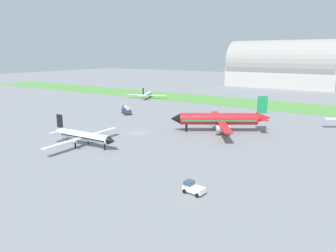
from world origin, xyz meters
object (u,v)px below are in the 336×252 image
Objects in this scene: airplane_foreground_turboprop at (83,136)px; airplane_midfield_jet at (221,119)px; pushback_tug_midfield at (193,188)px; fuel_truck_near_gate at (126,110)px; airplane_taxiing_turboprop at (147,94)px.

airplane_midfield_jet is (21.93, 32.27, 1.19)m from airplane_foreground_turboprop.
airplane_midfield_jet is 6.97× the size of pushback_tug_midfield.
airplane_midfield_jet is 43.71m from pushback_tug_midfield.
airplane_foreground_turboprop is 37.28m from pushback_tug_midfield.
airplane_midfield_jet reaches higher than fuel_truck_near_gate.
pushback_tug_midfield is (36.15, -8.96, -1.69)m from airplane_foreground_turboprop.
fuel_truck_near_gate is at bearing -41.20° from airplane_midfield_jet.
pushback_tug_midfield is (55.87, -47.55, -0.67)m from fuel_truck_near_gate.
airplane_foreground_turboprop is 39.03m from airplane_midfield_jet.
airplane_taxiing_turboprop is 113.11m from pushback_tug_midfield.
airplane_taxiing_turboprop is 0.73× the size of airplane_midfield_jet.
airplane_taxiing_turboprop is 2.89× the size of fuel_truck_near_gate.
airplane_foreground_turboprop reaches higher than pushback_tug_midfield.
airplane_taxiing_turboprop is 5.11× the size of pushback_tug_midfield.
fuel_truck_near_gate is at bearing 114.41° from airplane_foreground_turboprop.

